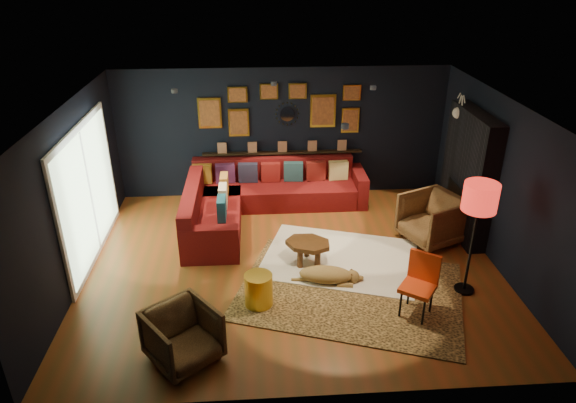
{
  "coord_description": "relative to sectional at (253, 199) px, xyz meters",
  "views": [
    {
      "loc": [
        -0.55,
        -7.0,
        4.55
      ],
      "look_at": [
        -0.05,
        0.3,
        0.98
      ],
      "focal_mm": 32.0,
      "sensor_mm": 36.0,
      "label": 1
    }
  ],
  "objects": [
    {
      "name": "floor_lamp",
      "position": [
        3.11,
        -2.7,
        1.15
      ],
      "size": [
        0.48,
        0.48,
        1.74
      ],
      "color": "black",
      "rests_on": "ground"
    },
    {
      "name": "orange_chair",
      "position": [
        2.26,
        -3.15,
        0.22
      ],
      "size": [
        0.6,
        0.6,
        0.91
      ],
      "rotation": [
        0.0,
        0.0,
        -0.63
      ],
      "color": "black",
      "rests_on": "ground"
    },
    {
      "name": "dog",
      "position": [
        1.08,
        -2.36,
        -0.13
      ],
      "size": [
        1.18,
        0.72,
        0.35
      ],
      "primitive_type": null,
      "rotation": [
        0.0,
        0.0,
        -0.17
      ],
      "color": "#A48149",
      "rests_on": "leopard_rug"
    },
    {
      "name": "coffee_table",
      "position": [
        0.87,
        -1.81,
        0.01
      ],
      "size": [
        0.9,
        0.79,
        0.37
      ],
      "rotation": [
        0.0,
        0.0,
        -0.37
      ],
      "color": "#5D3217",
      "rests_on": "shag_rug"
    },
    {
      "name": "pouf",
      "position": [
        -0.64,
        -0.31,
        -0.13
      ],
      "size": [
        0.49,
        0.49,
        0.32
      ],
      "primitive_type": "cylinder",
      "color": "maroon",
      "rests_on": "shag_rug"
    },
    {
      "name": "gallery_wall",
      "position": [
        0.6,
        0.91,
        1.48
      ],
      "size": [
        3.15,
        0.04,
        1.02
      ],
      "color": "gold",
      "rests_on": "room_walls"
    },
    {
      "name": "shag_rug",
      "position": [
        1.41,
        -1.73,
        -0.31
      ],
      "size": [
        2.86,
        2.43,
        0.03
      ],
      "primitive_type": "cube",
      "rotation": [
        0.0,
        0.0,
        -0.31
      ],
      "color": "white",
      "rests_on": "ground"
    },
    {
      "name": "leopard_rug",
      "position": [
        1.41,
        -2.6,
        -0.31
      ],
      "size": [
        3.77,
        3.2,
        0.02
      ],
      "primitive_type": "cube",
      "rotation": [
        0.0,
        0.0,
        -0.33
      ],
      "color": "tan",
      "rests_on": "ground"
    },
    {
      "name": "sliding_door",
      "position": [
        -2.6,
        -1.21,
        0.78
      ],
      "size": [
        0.06,
        2.8,
        2.2
      ],
      "color": "white",
      "rests_on": "ground"
    },
    {
      "name": "sectional",
      "position": [
        0.0,
        0.0,
        0.0
      ],
      "size": [
        3.41,
        2.69,
        0.86
      ],
      "color": "maroon",
      "rests_on": "ground"
    },
    {
      "name": "fireplace",
      "position": [
        3.71,
        -0.91,
        0.7
      ],
      "size": [
        0.31,
        1.6,
        2.2
      ],
      "color": "black",
      "rests_on": "ground"
    },
    {
      "name": "room_walls",
      "position": [
        0.61,
        -1.81,
        1.27
      ],
      "size": [
        6.5,
        6.5,
        6.5
      ],
      "color": "black",
      "rests_on": "ground"
    },
    {
      "name": "floor",
      "position": [
        0.61,
        -1.81,
        -0.32
      ],
      "size": [
        6.5,
        6.5,
        0.0
      ],
      "primitive_type": "plane",
      "color": "brown",
      "rests_on": "ground"
    },
    {
      "name": "ledge",
      "position": [
        0.61,
        0.87,
        0.6
      ],
      "size": [
        3.2,
        0.12,
        0.04
      ],
      "primitive_type": "cube",
      "color": "black",
      "rests_on": "room_walls"
    },
    {
      "name": "ceiling_spots",
      "position": [
        0.61,
        -1.01,
        2.24
      ],
      "size": [
        3.3,
        2.5,
        0.06
      ],
      "color": "black",
      "rests_on": "room_walls"
    },
    {
      "name": "armchair_left",
      "position": [
        -0.87,
        -3.86,
        0.07
      ],
      "size": [
        1.04,
        1.04,
        0.79
      ],
      "primitive_type": "imported",
      "rotation": [
        0.0,
        0.0,
        0.67
      ],
      "color": "#B57C44",
      "rests_on": "ground"
    },
    {
      "name": "gold_stool",
      "position": [
        0.06,
        -2.83,
        -0.07
      ],
      "size": [
        0.4,
        0.4,
        0.5
      ],
      "primitive_type": "cylinder",
      "color": "gold",
      "rests_on": "ground"
    },
    {
      "name": "deer_head",
      "position": [
        3.75,
        -0.41,
        1.73
      ],
      "size": [
        0.5,
        0.28,
        0.45
      ],
      "color": "white",
      "rests_on": "fireplace"
    },
    {
      "name": "armchair_right",
      "position": [
        3.06,
        -1.21,
        0.14
      ],
      "size": [
        1.13,
        1.16,
        0.92
      ],
      "primitive_type": "imported",
      "rotation": [
        0.0,
        0.0,
        -1.15
      ],
      "color": "#B57C44",
      "rests_on": "ground"
    },
    {
      "name": "sunburst_mirror",
      "position": [
        0.71,
        0.91,
        1.38
      ],
      "size": [
        0.47,
        0.16,
        0.47
      ],
      "color": "silver",
      "rests_on": "room_walls"
    }
  ]
}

